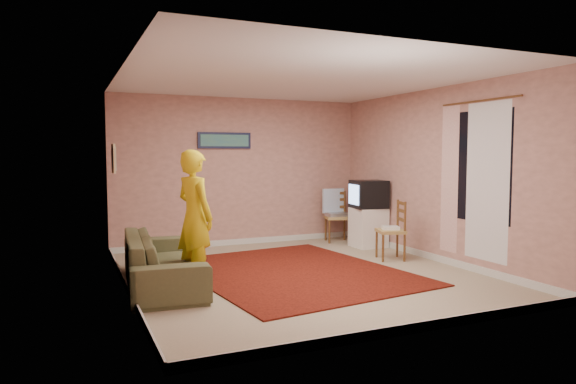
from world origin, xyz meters
name	(u,v)px	position (x,y,z in m)	size (l,w,h in m)	color
ground	(300,274)	(0.00, 0.00, 0.00)	(5.00, 5.00, 0.00)	tan
wall_back	(241,172)	(0.00, 2.50, 1.30)	(4.50, 0.02, 2.60)	tan
wall_front	(420,190)	(0.00, -2.50, 1.30)	(4.50, 0.02, 2.60)	tan
wall_left	(124,181)	(-2.25, 0.00, 1.30)	(0.02, 5.00, 2.60)	tan
wall_right	(435,175)	(2.25, 0.00, 1.30)	(0.02, 5.00, 2.60)	tan
ceiling	(300,79)	(0.00, 0.00, 2.60)	(4.50, 5.00, 0.02)	silver
baseboard_back	(241,241)	(0.00, 2.49, 0.05)	(4.50, 0.02, 0.10)	silver
baseboard_front	(416,328)	(0.00, -2.49, 0.05)	(4.50, 0.02, 0.10)	silver
baseboard_left	(127,288)	(-2.24, 0.00, 0.05)	(0.02, 5.00, 0.10)	silver
baseboard_right	(433,257)	(2.24, 0.00, 0.05)	(0.02, 5.00, 0.10)	silver
window	(480,166)	(2.24, -0.90, 1.45)	(0.01, 1.10, 1.50)	black
curtain_sheer	(487,182)	(2.23, -1.05, 1.25)	(0.01, 0.75, 2.10)	silver
curtain_floral	(450,179)	(2.21, -0.35, 1.25)	(0.01, 0.35, 2.10)	#EFE3CC
curtain_rod	(479,101)	(2.20, -0.90, 2.32)	(0.02, 0.02, 1.40)	brown
picture_back	(225,140)	(-0.30, 2.47, 1.85)	(0.95, 0.04, 0.28)	#141939
picture_left	(114,159)	(-2.22, 1.60, 1.55)	(0.04, 0.38, 0.42)	beige
area_rug	(293,272)	(-0.05, 0.13, 0.01)	(2.65, 3.31, 0.02)	black
tv_cabinet	(368,227)	(1.95, 1.37, 0.34)	(0.54, 0.49, 0.68)	white
crt_tv	(368,194)	(1.94, 1.37, 0.92)	(0.62, 0.57, 0.48)	black
chair_a	(337,211)	(1.71, 2.04, 0.56)	(0.51, 0.50, 0.50)	#A58850
dvd_player	(337,214)	(1.71, 2.04, 0.51)	(0.39, 0.28, 0.07)	#A3A3A8
blue_throw	(333,201)	(1.71, 2.20, 0.75)	(0.43, 0.05, 0.45)	#87B0DD
chair_b	(391,224)	(1.67, 0.31, 0.55)	(0.50, 0.51, 0.49)	#A58850
game_console	(391,228)	(1.67, 0.31, 0.49)	(0.25, 0.18, 0.05)	white
sofa	(163,260)	(-1.80, 0.14, 0.32)	(2.16, 0.85, 0.63)	#4C4D2E
person	(195,217)	(-1.40, 0.10, 0.84)	(0.61, 0.40, 1.67)	yellow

